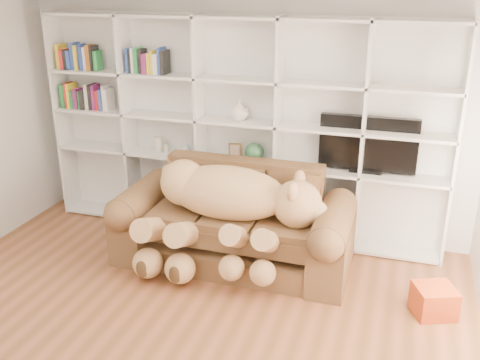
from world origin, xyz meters
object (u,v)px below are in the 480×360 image
(teddy_bear, at_px, (225,206))
(gift_box, at_px, (434,301))
(sofa, at_px, (234,227))
(tv, at_px, (368,145))

(teddy_bear, xyz_separation_m, gift_box, (1.97, -0.19, -0.56))
(sofa, height_order, teddy_bear, teddy_bear)
(teddy_bear, xyz_separation_m, tv, (1.23, 0.90, 0.46))
(tv, bearing_deg, gift_box, -55.89)
(teddy_bear, relative_size, gift_box, 5.39)
(gift_box, height_order, tv, tv)
(gift_box, distance_m, tv, 1.67)
(sofa, distance_m, gift_box, 2.00)
(sofa, bearing_deg, gift_box, -11.26)
(teddy_bear, bearing_deg, tv, 38.03)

